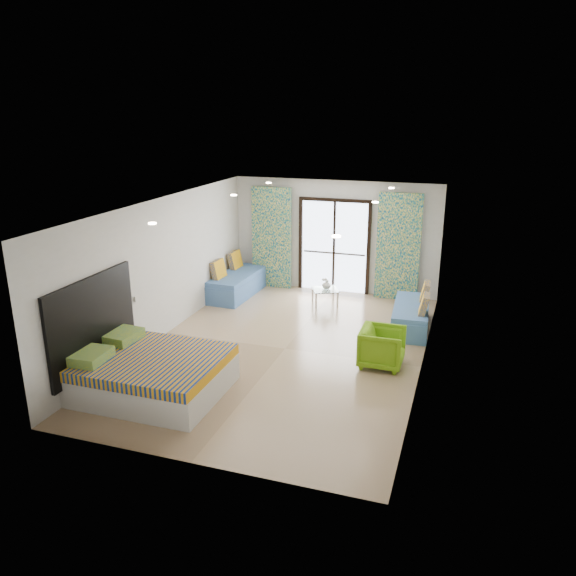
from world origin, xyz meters
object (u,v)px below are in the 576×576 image
(bed, at_px, (151,373))
(daybed_right, at_px, (412,315))
(armchair, at_px, (382,345))
(daybed_left, at_px, (237,283))
(coffee_table, at_px, (325,291))

(bed, distance_m, daybed_right, 5.41)
(daybed_right, bearing_deg, armchair, -102.18)
(daybed_left, bearing_deg, armchair, -33.45)
(daybed_left, xyz_separation_m, armchair, (3.95, -2.81, 0.08))
(daybed_left, height_order, armchair, daybed_left)
(bed, relative_size, daybed_left, 1.13)
(daybed_left, height_order, coffee_table, daybed_left)
(bed, xyz_separation_m, daybed_right, (3.60, 4.05, -0.05))
(daybed_left, distance_m, armchair, 4.85)
(armchair, bearing_deg, daybed_left, 54.58)
(daybed_left, bearing_deg, daybed_right, -9.55)
(coffee_table, distance_m, armchair, 3.30)
(coffee_table, bearing_deg, daybed_right, -22.62)
(armchair, bearing_deg, bed, 122.46)
(daybed_left, height_order, daybed_right, daybed_left)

